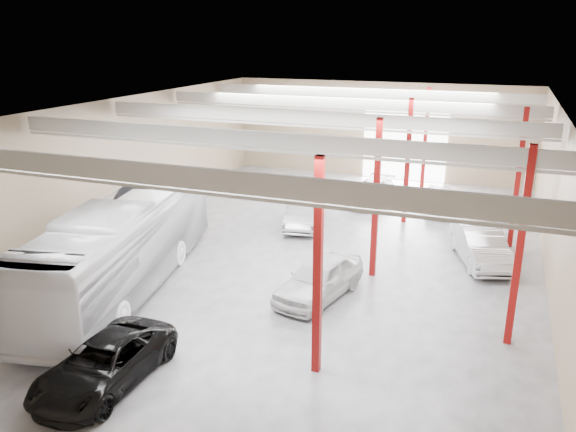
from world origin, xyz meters
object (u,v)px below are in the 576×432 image
Objects in this scene: car_right_near at (481,245)px; car_row_b at (304,211)px; car_row_a at (319,278)px; car_right_far at (441,199)px; coach_bus at (123,245)px; car_row_c at (371,192)px; black_sedan at (105,363)px.

car_row_b is at bearing 148.65° from car_right_near.
car_row_a is 14.16m from car_right_far.
coach_bus reaches higher than car_row_a.
car_row_c is (-1.09, 13.96, -0.12)m from car_row_a.
coach_bus is 19.38m from car_right_far.
black_sedan is at bearing -117.97° from car_right_far.
car_right_near is (13.88, 8.21, -1.03)m from coach_bus.
car_row_a is at bearing 62.33° from black_sedan.
car_row_a is 9.05m from car_row_b.
car_row_a is 0.94× the size of car_right_near.
car_right_near reaches higher than car_right_far.
car_row_c is at bearing 54.20° from car_row_b.
coach_bus is at bearing -152.88° from car_row_a.
black_sedan is 1.05× the size of car_row_a.
car_row_c is 10.44m from car_right_near.
car_row_b is 6.18m from car_row_c.
black_sedan is 0.99× the size of car_right_near.
car_right_near is (5.91, 6.22, 0.03)m from car_row_a.
coach_bus is 2.73× the size of car_row_b.
car_right_far is (4.33, -0.18, 0.06)m from car_row_c.
car_right_near is 8.02m from car_right_far.
car_right_near is at bearing 54.76° from black_sedan.
black_sedan is 1.05× the size of car_row_c.
car_row_c is 4.33m from car_right_far.
car_right_near reaches higher than car_row_c.
car_row_a is 0.98× the size of car_row_b.
car_row_c is 1.08× the size of car_right_far.
car_row_a reaches higher than black_sedan.
coach_bus is at bearing -124.99° from car_row_b.
car_right_far is at bearing 42.67° from coach_bus.
car_right_far reaches higher than car_row_c.
coach_bus reaches higher than car_right_far.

